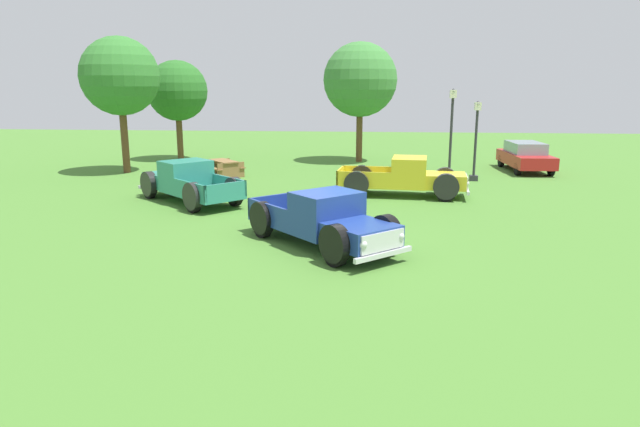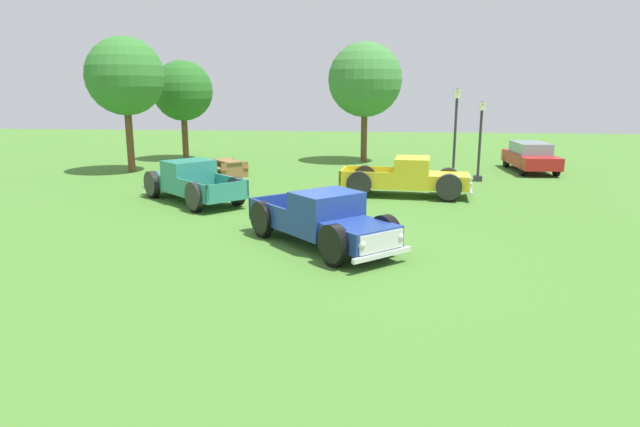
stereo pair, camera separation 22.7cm
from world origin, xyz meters
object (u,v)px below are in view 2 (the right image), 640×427
object	(u,v)px
lamp_post_near	(455,134)
oak_tree_west	(365,80)
pickup_truck_foreground	(328,222)
oak_tree_east	(183,91)
pickup_truck_behind_left	(189,181)
sedan_distant_a	(531,156)
pickup_truck_behind_right	(414,178)
picnic_table	(228,166)
oak_tree_center	(125,77)
trash_can	(177,174)
lamp_post_far	(480,140)

from	to	relation	value
lamp_post_near	oak_tree_west	bearing A→B (deg)	123.07
pickup_truck_foreground	oak_tree_east	distance (m)	21.00
pickup_truck_behind_left	sedan_distant_a	size ratio (longest dim) A/B	1.09
pickup_truck_behind_right	sedan_distant_a	xyz separation A→B (m)	(6.40, 7.50, 0.04)
sedan_distant_a	picnic_table	size ratio (longest dim) A/B	1.95
pickup_truck_behind_left	oak_tree_center	world-z (taller)	oak_tree_center
pickup_truck_behind_left	oak_tree_west	xyz separation A→B (m)	(6.35, 12.15, 3.93)
pickup_truck_behind_left	picnic_table	world-z (taller)	pickup_truck_behind_left
picnic_table	oak_tree_west	world-z (taller)	oak_tree_west
lamp_post_near	trash_can	size ratio (longest dim) A/B	4.45
lamp_post_far	pickup_truck_behind_left	bearing A→B (deg)	-153.87
pickup_truck_foreground	oak_tree_center	size ratio (longest dim) A/B	0.73
pickup_truck_behind_left	pickup_truck_behind_right	xyz separation A→B (m)	(8.65, 1.73, 0.00)
sedan_distant_a	oak_tree_west	size ratio (longest dim) A/B	0.67
oak_tree_west	trash_can	bearing A→B (deg)	-132.24
pickup_truck_foreground	picnic_table	size ratio (longest dim) A/B	2.11
picnic_table	lamp_post_near	bearing A→B (deg)	-3.02
trash_can	oak_tree_east	bearing A→B (deg)	106.91
pickup_truck_behind_right	lamp_post_far	size ratio (longest dim) A/B	1.44
pickup_truck_foreground	pickup_truck_behind_right	size ratio (longest dim) A/B	0.93
lamp_post_far	trash_can	distance (m)	13.87
pickup_truck_behind_right	trash_can	world-z (taller)	pickup_truck_behind_right
oak_tree_west	oak_tree_east	bearing A→B (deg)	-179.47
lamp_post_near	oak_tree_east	size ratio (longest dim) A/B	0.73
pickup_truck_foreground	pickup_truck_behind_left	world-z (taller)	pickup_truck_behind_left
picnic_table	oak_tree_center	distance (m)	6.82
pickup_truck_behind_left	oak_tree_east	bearing A→B (deg)	109.94
trash_can	oak_tree_west	bearing A→B (deg)	47.76
oak_tree_east	lamp_post_far	bearing A→B (deg)	-21.02
sedan_distant_a	pickup_truck_behind_right	bearing A→B (deg)	-130.44
sedan_distant_a	oak_tree_east	world-z (taller)	oak_tree_east
pickup_truck_behind_left	pickup_truck_foreground	bearing A→B (deg)	-44.93
pickup_truck_foreground	oak_tree_east	xyz separation A→B (m)	(-10.32, 17.98, 3.31)
pickup_truck_foreground	pickup_truck_behind_right	xyz separation A→B (m)	(2.71, 7.66, 0.01)
trash_can	oak_tree_west	world-z (taller)	oak_tree_west
sedan_distant_a	oak_tree_center	size ratio (longest dim) A/B	0.68
pickup_truck_foreground	oak_tree_west	distance (m)	18.51
pickup_truck_behind_right	picnic_table	bearing A→B (deg)	153.69
pickup_truck_behind_left	trash_can	size ratio (longest dim) A/B	5.22
pickup_truck_behind_right	lamp_post_near	size ratio (longest dim) A/B	1.25
oak_tree_east	oak_tree_center	size ratio (longest dim) A/B	0.87
pickup_truck_behind_left	lamp_post_far	world-z (taller)	lamp_post_far
pickup_truck_behind_left	trash_can	xyz separation A→B (m)	(-1.71, 3.28, -0.26)
pickup_truck_behind_left	oak_tree_center	size ratio (longest dim) A/B	0.74
oak_tree_east	oak_tree_west	size ratio (longest dim) A/B	0.86
sedan_distant_a	oak_tree_west	bearing A→B (deg)	161.46
pickup_truck_foreground	oak_tree_center	xyz separation A→B (m)	(-11.34, 12.72, 4.05)
picnic_table	oak_tree_east	world-z (taller)	oak_tree_east
lamp_post_near	oak_tree_center	world-z (taller)	oak_tree_center
pickup_truck_foreground	trash_can	world-z (taller)	pickup_truck_foreground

